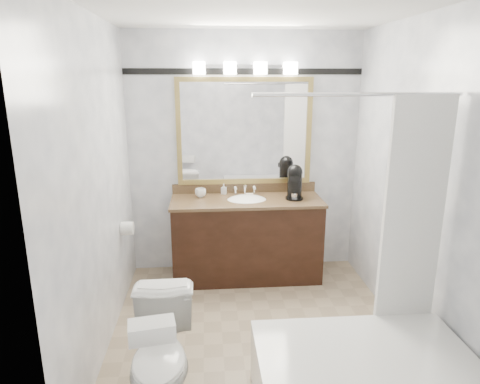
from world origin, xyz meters
name	(u,v)px	position (x,y,z in m)	size (l,w,h in m)	color
room	(260,186)	(0.00, 0.00, 1.25)	(2.42, 2.62, 2.52)	gray
vanity	(246,237)	(0.00, 1.02, 0.44)	(1.53, 0.58, 0.97)	black
mirror	(244,132)	(0.00, 1.28, 1.50)	(1.40, 0.04, 1.10)	tan
vanity_light_bar	(245,68)	(0.00, 1.23, 2.13)	(1.02, 0.14, 0.12)	silver
accent_stripe	(245,71)	(0.00, 1.29, 2.10)	(2.40, 0.01, 0.06)	black
bathtub	(363,369)	(0.55, -0.90, 0.28)	(1.30, 0.75, 1.96)	white
tp_roll	(127,228)	(-1.14, 0.66, 0.70)	(0.12, 0.12, 0.11)	white
toilet	(162,356)	(-0.70, -0.78, 0.36)	(0.40, 0.70, 0.72)	white
tissue_box	(152,331)	(-0.70, -1.12, 0.77)	(0.24, 0.13, 0.10)	white
coffee_maker	(295,181)	(0.49, 1.03, 1.03)	(0.18, 0.23, 0.35)	black
cup_left	(201,193)	(-0.47, 1.14, 0.89)	(0.11, 0.11, 0.09)	white
soap_bottle_a	(224,189)	(-0.22, 1.23, 0.90)	(0.05, 0.05, 0.11)	white
soap_bar	(249,195)	(0.04, 1.13, 0.86)	(0.08, 0.05, 0.02)	beige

